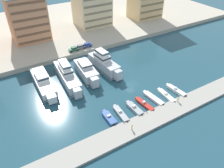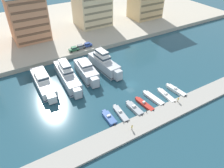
{
  "view_description": "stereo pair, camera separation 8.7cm",
  "coord_description": "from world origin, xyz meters",
  "px_view_note": "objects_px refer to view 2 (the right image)",
  "views": [
    {
      "loc": [
        -35.84,
        -47.65,
        43.27
      ],
      "look_at": [
        -7.04,
        0.5,
        2.5
      ],
      "focal_mm": 35.0,
      "sensor_mm": 36.0,
      "label": 1
    },
    {
      "loc": [
        -35.76,
        -47.69,
        43.27
      ],
      "look_at": [
        -7.04,
        0.5,
        2.5
      ],
      "focal_mm": 35.0,
      "sensor_mm": 36.0,
      "label": 2
    }
  ],
  "objects_px": {
    "motorboat_grey_left": "(121,114)",
    "pedestrian_mid_deck": "(132,127)",
    "motorboat_blue_far_left": "(109,118)",
    "pedestrian_near_edge": "(178,99)",
    "motorboat_red_center_left": "(144,104)",
    "yacht_silver_center_left": "(104,63)",
    "yacht_white_far_left": "(43,82)",
    "car_blue_mid_left": "(87,45)",
    "yacht_silver_mid_left": "(87,71)",
    "motorboat_white_mid_right": "(176,90)",
    "yacht_silver_left": "(67,75)",
    "car_green_far_left": "(74,49)",
    "motorboat_grey_mid_left": "(134,108)",
    "motorboat_white_center": "(153,98)",
    "motorboat_white_center_right": "(166,95)",
    "car_grey_left": "(80,47)"
  },
  "relations": [
    {
      "from": "car_green_far_left",
      "to": "yacht_silver_center_left",
      "type": "bearing_deg",
      "value": -72.85
    },
    {
      "from": "yacht_silver_left",
      "to": "motorboat_red_center_left",
      "type": "distance_m",
      "value": 27.75
    },
    {
      "from": "yacht_silver_left",
      "to": "motorboat_grey_left",
      "type": "xyz_separation_m",
      "value": [
        6.65,
        -23.06,
        -1.99
      ]
    },
    {
      "from": "yacht_silver_mid_left",
      "to": "yacht_silver_center_left",
      "type": "height_order",
      "value": "yacht_silver_center_left"
    },
    {
      "from": "yacht_white_far_left",
      "to": "motorboat_white_center_right",
      "type": "height_order",
      "value": "yacht_white_far_left"
    },
    {
      "from": "car_green_far_left",
      "to": "pedestrian_mid_deck",
      "type": "bearing_deg",
      "value": -94.35
    },
    {
      "from": "motorboat_white_center",
      "to": "pedestrian_near_edge",
      "type": "height_order",
      "value": "pedestrian_near_edge"
    },
    {
      "from": "motorboat_blue_far_left",
      "to": "car_blue_mid_left",
      "type": "relative_size",
      "value": 1.56
    },
    {
      "from": "yacht_silver_mid_left",
      "to": "motorboat_white_mid_right",
      "type": "bearing_deg",
      "value": -47.51
    },
    {
      "from": "pedestrian_near_edge",
      "to": "motorboat_grey_left",
      "type": "bearing_deg",
      "value": 165.19
    },
    {
      "from": "motorboat_blue_far_left",
      "to": "pedestrian_near_edge",
      "type": "xyz_separation_m",
      "value": [
        21.02,
        -4.75,
        1.1
      ]
    },
    {
      "from": "yacht_white_far_left",
      "to": "yacht_silver_mid_left",
      "type": "height_order",
      "value": "yacht_silver_mid_left"
    },
    {
      "from": "yacht_silver_left",
      "to": "motorboat_grey_mid_left",
      "type": "bearing_deg",
      "value": -64.27
    },
    {
      "from": "yacht_silver_center_left",
      "to": "yacht_white_far_left",
      "type": "bearing_deg",
      "value": 176.97
    },
    {
      "from": "yacht_silver_mid_left",
      "to": "yacht_silver_center_left",
      "type": "distance_m",
      "value": 7.54
    },
    {
      "from": "yacht_silver_mid_left",
      "to": "car_blue_mid_left",
      "type": "xyz_separation_m",
      "value": [
        8.72,
        17.65,
        0.58
      ]
    },
    {
      "from": "motorboat_red_center_left",
      "to": "motorboat_grey_mid_left",
      "type": "bearing_deg",
      "value": -179.53
    },
    {
      "from": "motorboat_grey_mid_left",
      "to": "pedestrian_near_edge",
      "type": "height_order",
      "value": "pedestrian_near_edge"
    },
    {
      "from": "yacht_silver_left",
      "to": "car_grey_left",
      "type": "height_order",
      "value": "yacht_silver_left"
    },
    {
      "from": "pedestrian_mid_deck",
      "to": "car_grey_left",
      "type": "bearing_deg",
      "value": 82.06
    },
    {
      "from": "yacht_silver_center_left",
      "to": "motorboat_white_center",
      "type": "distance_m",
      "value": 23.31
    },
    {
      "from": "motorboat_blue_far_left",
      "to": "motorboat_red_center_left",
      "type": "xyz_separation_m",
      "value": [
        11.96,
        -0.38,
        -0.13
      ]
    },
    {
      "from": "pedestrian_near_edge",
      "to": "motorboat_red_center_left",
      "type": "bearing_deg",
      "value": 154.26
    },
    {
      "from": "motorboat_grey_left",
      "to": "pedestrian_mid_deck",
      "type": "relative_size",
      "value": 4.59
    },
    {
      "from": "yacht_white_far_left",
      "to": "motorboat_grey_left",
      "type": "bearing_deg",
      "value": -59.34
    },
    {
      "from": "yacht_silver_mid_left",
      "to": "car_blue_mid_left",
      "type": "height_order",
      "value": "yacht_silver_mid_left"
    },
    {
      "from": "yacht_silver_mid_left",
      "to": "motorboat_grey_mid_left",
      "type": "xyz_separation_m",
      "value": [
        4.33,
        -22.76,
        -1.69
      ]
    },
    {
      "from": "pedestrian_mid_deck",
      "to": "car_blue_mid_left",
      "type": "bearing_deg",
      "value": 78.21
    },
    {
      "from": "yacht_white_far_left",
      "to": "pedestrian_mid_deck",
      "type": "height_order",
      "value": "yacht_white_far_left"
    },
    {
      "from": "motorboat_grey_left",
      "to": "car_blue_mid_left",
      "type": "distance_m",
      "value": 41.21
    },
    {
      "from": "motorboat_blue_far_left",
      "to": "pedestrian_mid_deck",
      "type": "relative_size",
      "value": 3.82
    },
    {
      "from": "yacht_silver_mid_left",
      "to": "pedestrian_mid_deck",
      "type": "bearing_deg",
      "value": -92.05
    },
    {
      "from": "motorboat_red_center_left",
      "to": "pedestrian_mid_deck",
      "type": "bearing_deg",
      "value": -144.87
    },
    {
      "from": "motorboat_white_center_right",
      "to": "pedestrian_near_edge",
      "type": "height_order",
      "value": "pedestrian_near_edge"
    },
    {
      "from": "yacht_silver_mid_left",
      "to": "motorboat_grey_left",
      "type": "height_order",
      "value": "yacht_silver_mid_left"
    },
    {
      "from": "motorboat_white_center",
      "to": "pedestrian_mid_deck",
      "type": "distance_m",
      "value": 15.02
    },
    {
      "from": "pedestrian_mid_deck",
      "to": "motorboat_white_mid_right",
      "type": "bearing_deg",
      "value": 16.53
    },
    {
      "from": "car_green_far_left",
      "to": "pedestrian_mid_deck",
      "type": "distance_m",
      "value": 46.32
    },
    {
      "from": "motorboat_grey_left",
      "to": "car_green_far_left",
      "type": "xyz_separation_m",
      "value": [
        2.73,
        39.55,
        2.3
      ]
    },
    {
      "from": "yacht_silver_center_left",
      "to": "pedestrian_mid_deck",
      "type": "xyz_separation_m",
      "value": [
        -8.53,
        -29.94,
        -1.09
      ]
    },
    {
      "from": "car_grey_left",
      "to": "pedestrian_mid_deck",
      "type": "bearing_deg",
      "value": -97.94
    },
    {
      "from": "motorboat_red_center_left",
      "to": "car_green_far_left",
      "type": "distance_m",
      "value": 40.23
    },
    {
      "from": "motorboat_grey_left",
      "to": "pedestrian_mid_deck",
      "type": "xyz_separation_m",
      "value": [
        -0.79,
        -6.62,
        1.14
      ]
    },
    {
      "from": "motorboat_grey_left",
      "to": "motorboat_grey_mid_left",
      "type": "distance_m",
      "value": 4.59
    },
    {
      "from": "motorboat_white_center_right",
      "to": "motorboat_white_mid_right",
      "type": "relative_size",
      "value": 1.0
    },
    {
      "from": "yacht_silver_left",
      "to": "motorboat_blue_far_left",
      "type": "relative_size",
      "value": 3.3
    },
    {
      "from": "yacht_silver_mid_left",
      "to": "motorboat_red_center_left",
      "type": "height_order",
      "value": "yacht_silver_mid_left"
    },
    {
      "from": "yacht_silver_left",
      "to": "yacht_silver_mid_left",
      "type": "xyz_separation_m",
      "value": [
        6.9,
        -0.55,
        -0.27
      ]
    },
    {
      "from": "yacht_silver_mid_left",
      "to": "motorboat_blue_far_left",
      "type": "bearing_deg",
      "value": -99.92
    },
    {
      "from": "motorboat_white_center",
      "to": "motorboat_white_center_right",
      "type": "relative_size",
      "value": 1.06
    }
  ]
}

